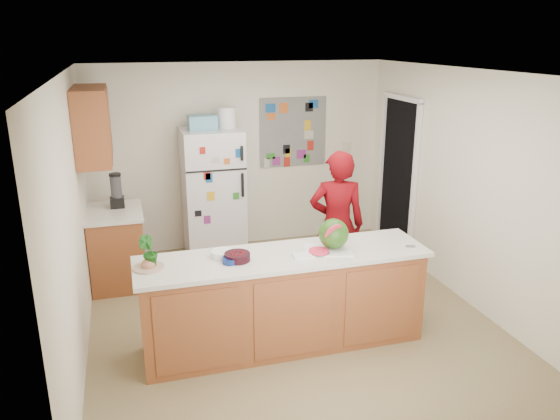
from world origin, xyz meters
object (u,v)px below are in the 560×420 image
object	(u,v)px
person	(337,225)
watermelon	(334,234)
cherry_bowl	(237,257)
refrigerator	(213,194)

from	to	relation	value
person	watermelon	world-z (taller)	person
person	cherry_bowl	xyz separation A→B (m)	(-1.29, -0.86, 0.12)
watermelon	cherry_bowl	world-z (taller)	watermelon
watermelon	cherry_bowl	bearing A→B (deg)	-178.69
person	cherry_bowl	world-z (taller)	person
person	watermelon	xyz separation A→B (m)	(-0.38, -0.84, 0.24)
refrigerator	watermelon	world-z (taller)	refrigerator
person	cherry_bowl	size ratio (longest dim) A/B	7.30
refrigerator	person	size ratio (longest dim) A/B	1.02
cherry_bowl	watermelon	bearing A→B (deg)	1.31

